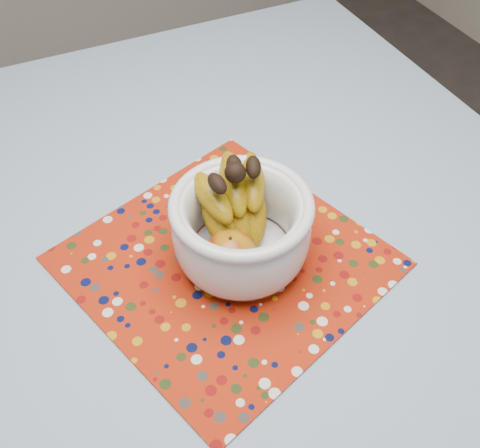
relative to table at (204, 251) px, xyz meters
The scene contains 4 objects.
table is the anchor object (origin of this frame).
tablecloth 0.08m from the table, ahead, with size 1.32×1.32×0.01m, color slate.
placemat 0.14m from the table, 89.69° to the right, with size 0.45×0.45×0.00m, color #9A1E08.
fruit_bowl 0.20m from the table, 73.97° to the right, with size 0.22×0.24×0.18m.
Camera 1 is at (-0.23, -0.65, 1.49)m, focal length 42.00 mm.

